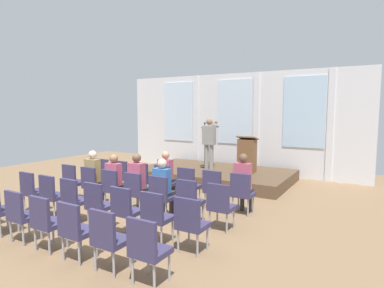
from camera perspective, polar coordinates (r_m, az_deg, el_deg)
The scene contains 38 objects.
ground_plane at distance 6.92m, azimuth -14.73°, elevation -13.79°, with size 17.11×17.11×0.00m, color #846647.
rear_partition at distance 12.06m, azimuth 7.81°, elevation 3.88°, with size 9.25×0.14×3.66m.
stage_platform at distance 10.76m, azimuth 4.07°, elevation -5.44°, with size 4.88×2.76×0.35m, color brown.
speaker at distance 10.67m, azimuth 3.08°, elevation 0.73°, with size 0.51×0.69×1.68m.
mic_stand at distance 11.03m, azimuth 2.26°, elevation -2.45°, with size 0.28×0.28×1.56m.
lectern at distance 10.32m, azimuth 9.73°, elevation -1.90°, with size 0.60×0.48×1.16m.
chair_r0_c0 at distance 9.58m, azimuth -15.17°, elevation -4.90°, with size 0.46×0.44×0.94m.
chair_r0_c1 at distance 9.11m, azimuth -12.07°, elevation -5.39°, with size 0.46×0.44×0.94m.
chair_r0_c2 at distance 8.66m, azimuth -8.64°, elevation -5.92°, with size 0.46×0.44×0.94m.
chair_r0_c3 at distance 8.25m, azimuth -4.85°, elevation -6.48°, with size 0.46×0.44×0.94m.
audience_r0_c3 at distance 8.28m, azimuth -4.53°, elevation -5.14°, with size 0.36×0.39×1.29m.
chair_r0_c4 at distance 7.88m, azimuth -0.67°, elevation -7.06°, with size 0.46×0.44×0.94m.
chair_r0_c5 at distance 7.56m, azimuth 3.90°, elevation -7.65°, with size 0.46×0.44×0.94m.
chair_r0_c6 at distance 7.28m, azimuth 8.87°, elevation -8.23°, with size 0.46×0.44×0.94m.
audience_r0_c6 at distance 7.30m, azimuth 9.12°, elevation -6.41°, with size 0.36×0.39×1.37m.
chair_r1_c0 at distance 8.85m, azimuth -20.39°, elevation -5.98°, with size 0.46×0.44×0.94m.
chair_r1_c1 at distance 8.33m, azimuth -17.32°, elevation -6.62°, with size 0.46×0.44×0.94m.
audience_r1_c1 at distance 8.34m, azimuth -16.96°, elevation -5.14°, with size 0.36×0.39×1.33m.
chair_r1_c2 at distance 7.84m, azimuth -13.86°, elevation -7.31°, with size 0.46×0.44×0.94m.
audience_r1_c2 at distance 7.86m, azimuth -13.47°, elevation -5.89°, with size 0.36×0.39×1.29m.
chair_r1_c3 at distance 7.38m, azimuth -9.93°, elevation -8.06°, with size 0.46×0.44×0.94m.
audience_r1_c3 at distance 7.39m, azimuth -9.56°, elevation -6.30°, with size 0.36×0.39×1.36m.
chair_r1_c4 at distance 6.97m, azimuth -5.50°, elevation -8.85°, with size 0.46×0.44×0.94m.
audience_r1_c4 at distance 6.99m, azimuth -5.11°, elevation -7.23°, with size 0.36×0.39×1.30m.
chair_r1_c5 at distance 6.60m, azimuth -0.51°, elevation -9.68°, with size 0.46×0.44×0.94m.
chair_r1_c6 at distance 6.28m, azimuth 5.05°, elevation -10.52°, with size 0.46×0.44×0.94m.
chair_r2_c0 at distance 8.20m, azimuth -26.52°, elevation -7.19°, with size 0.46×0.44×0.94m.
chair_r2_c1 at distance 7.64m, azimuth -23.62°, elevation -8.01°, with size 0.46×0.44×0.94m.
chair_r2_c2 at distance 7.10m, azimuth -20.26°, elevation -8.92°, with size 0.46×0.44×0.94m.
chair_r2_c3 at distance 6.59m, azimuth -16.35°, elevation -9.94°, with size 0.46×0.44×0.94m.
chair_r2_c4 at distance 6.12m, azimuth -11.77°, elevation -11.07°, with size 0.46×0.44×0.94m.
chair_r2_c5 at distance 5.70m, azimuth -6.44°, elevation -12.29°, with size 0.46×0.44×0.94m.
chair_r2_c6 at distance 5.34m, azimuth -0.26°, elevation -13.56°, with size 0.46×0.44×0.94m.
chair_r3_c2 at distance 6.48m, azimuth -28.09°, elevation -10.73°, with size 0.46×0.44×0.94m.
chair_r3_c3 at distance 5.92m, azimuth -24.46°, elevation -12.13°, with size 0.46×0.44×0.94m.
chair_r3_c4 at distance 5.39m, azimuth -20.04°, elevation -13.75°, with size 0.46×0.44×0.94m.
chair_r3_c5 at distance 4.90m, azimuth -14.63°, elevation -15.60°, with size 0.46×0.44×0.94m.
chair_r3_c6 at distance 4.47m, azimuth -7.97°, elevation -17.65°, with size 0.46×0.44×0.94m.
Camera 1 is at (4.64, -4.57, 2.33)m, focal length 30.05 mm.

